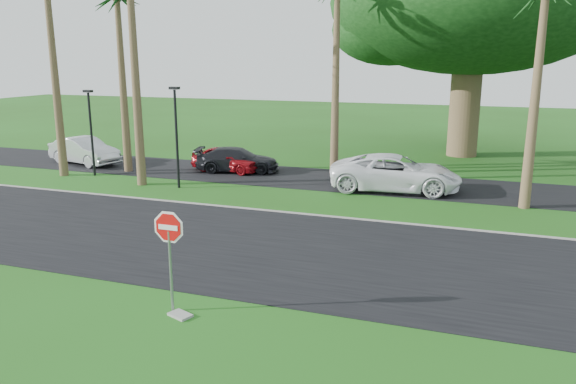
# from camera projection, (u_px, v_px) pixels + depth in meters

# --- Properties ---
(ground) EXTENTS (120.00, 120.00, 0.00)m
(ground) POSITION_uv_depth(u_px,v_px,m) (211.00, 265.00, 16.42)
(ground) COLOR #1E4812
(ground) RESTS_ON ground
(road) EXTENTS (120.00, 8.00, 0.02)m
(road) POSITION_uv_depth(u_px,v_px,m) (239.00, 244.00, 18.25)
(road) COLOR black
(road) RESTS_ON ground
(parking_strip) EXTENTS (120.00, 5.00, 0.02)m
(parking_strip) POSITION_uv_depth(u_px,v_px,m) (326.00, 179.00, 27.88)
(parking_strip) COLOR black
(parking_strip) RESTS_ON ground
(curb) EXTENTS (120.00, 0.12, 0.06)m
(curb) POSITION_uv_depth(u_px,v_px,m) (282.00, 212.00, 21.96)
(curb) COLOR gray
(curb) RESTS_ON ground
(stop_sign_near) EXTENTS (1.05, 0.07, 2.62)m
(stop_sign_near) POSITION_uv_depth(u_px,v_px,m) (169.00, 240.00, 13.09)
(stop_sign_near) COLOR gray
(stop_sign_near) RESTS_ON ground
(palm_left_mid) EXTENTS (5.00, 5.00, 10.00)m
(palm_left_mid) POSITION_uv_depth(u_px,v_px,m) (117.00, 0.00, 27.85)
(palm_left_mid) COLOR brown
(palm_left_mid) RESTS_ON ground
(canopy_tree) EXTENTS (16.50, 16.50, 13.12)m
(canopy_tree) POSITION_uv_depth(u_px,v_px,m) (472.00, 3.00, 32.55)
(canopy_tree) COLOR brown
(canopy_tree) RESTS_ON ground
(streetlight_left) EXTENTS (0.45, 0.25, 4.34)m
(streetlight_left) POSITION_uv_depth(u_px,v_px,m) (91.00, 127.00, 28.25)
(streetlight_left) COLOR black
(streetlight_left) RESTS_ON ground
(streetlight_right) EXTENTS (0.45, 0.25, 4.64)m
(streetlight_right) POSITION_uv_depth(u_px,v_px,m) (176.00, 131.00, 25.53)
(streetlight_right) COLOR black
(streetlight_right) RESTS_ON ground
(car_silver) EXTENTS (4.81, 2.67, 1.50)m
(car_silver) POSITION_uv_depth(u_px,v_px,m) (84.00, 151.00, 31.69)
(car_silver) COLOR silver
(car_silver) RESTS_ON ground
(car_red) EXTENTS (4.03, 2.00, 1.32)m
(car_red) POSITION_uv_depth(u_px,v_px,m) (227.00, 159.00, 29.68)
(car_red) COLOR maroon
(car_red) RESTS_ON ground
(car_dark) EXTENTS (4.68, 2.78, 1.27)m
(car_dark) POSITION_uv_depth(u_px,v_px,m) (237.00, 160.00, 29.60)
(car_dark) COLOR black
(car_dark) RESTS_ON ground
(car_minivan) EXTENTS (6.08, 3.29, 1.62)m
(car_minivan) POSITION_uv_depth(u_px,v_px,m) (396.00, 173.00, 25.40)
(car_minivan) COLOR white
(car_minivan) RESTS_ON ground
(utility_slab) EXTENTS (0.64, 0.52, 0.06)m
(utility_slab) POSITION_uv_depth(u_px,v_px,m) (180.00, 315.00, 13.21)
(utility_slab) COLOR gray
(utility_slab) RESTS_ON ground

